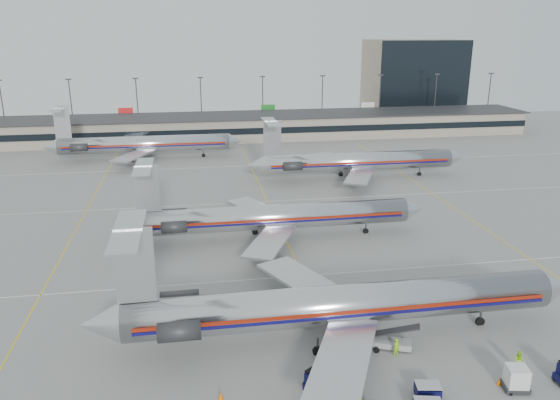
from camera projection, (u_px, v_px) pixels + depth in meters
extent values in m
plane|color=gray|center=(323.00, 317.00, 56.31)|extent=(260.00, 260.00, 0.00)
cube|color=silver|center=(303.00, 276.00, 65.72)|extent=(160.00, 0.15, 0.02)
cube|color=gray|center=(237.00, 127.00, 147.62)|extent=(160.00, 16.00, 6.00)
cube|color=black|center=(240.00, 132.00, 139.93)|extent=(160.00, 0.20, 1.60)
cube|color=#2D2D30|center=(237.00, 116.00, 146.68)|extent=(162.00, 17.00, 0.30)
cylinder|color=#38383D|center=(3.00, 109.00, 149.58)|extent=(0.30, 0.30, 15.00)
cylinder|color=#38383D|center=(71.00, 107.00, 152.39)|extent=(0.30, 0.30, 15.00)
cube|color=#2D2D30|center=(68.00, 79.00, 150.11)|extent=(1.60, 0.40, 0.35)
cylinder|color=#38383D|center=(138.00, 106.00, 155.21)|extent=(0.30, 0.30, 15.00)
cube|color=#2D2D30|center=(135.00, 78.00, 152.93)|extent=(1.60, 0.40, 0.35)
cylinder|color=#38383D|center=(201.00, 104.00, 158.03)|extent=(0.30, 0.30, 15.00)
cube|color=#2D2D30|center=(200.00, 77.00, 155.74)|extent=(1.60, 0.40, 0.35)
cylinder|color=#38383D|center=(263.00, 103.00, 160.84)|extent=(0.30, 0.30, 15.00)
cube|color=#2D2D30|center=(263.00, 77.00, 158.56)|extent=(1.60, 0.40, 0.35)
cylinder|color=#38383D|center=(322.00, 102.00, 163.66)|extent=(0.30, 0.30, 15.00)
cube|color=#2D2D30|center=(323.00, 76.00, 161.38)|extent=(1.60, 0.40, 0.35)
cylinder|color=#38383D|center=(379.00, 100.00, 166.48)|extent=(0.30, 0.30, 15.00)
cube|color=#2D2D30|center=(381.00, 75.00, 164.19)|extent=(1.60, 0.40, 0.35)
cylinder|color=#38383D|center=(435.00, 99.00, 169.29)|extent=(0.30, 0.30, 15.00)
cube|color=#2D2D30|center=(437.00, 74.00, 167.01)|extent=(1.60, 0.40, 0.35)
cylinder|color=#38383D|center=(489.00, 98.00, 172.11)|extent=(0.30, 0.30, 15.00)
cube|color=#2D2D30|center=(491.00, 73.00, 169.83)|extent=(1.60, 0.40, 0.35)
cube|color=tan|center=(413.00, 78.00, 182.69)|extent=(30.00, 20.00, 25.00)
cylinder|color=silver|center=(344.00, 304.00, 51.58)|extent=(40.79, 3.77, 3.77)
cone|color=silver|center=(555.00, 287.00, 55.03)|extent=(3.26, 3.77, 3.77)
cone|color=silver|center=(100.00, 324.00, 48.11)|extent=(3.67, 3.77, 3.77)
cube|color=maroon|center=(349.00, 312.00, 49.75)|extent=(38.75, 0.05, 0.36)
cube|color=#0E0B51|center=(349.00, 316.00, 49.88)|extent=(38.75, 0.05, 0.29)
cube|color=silver|center=(307.00, 282.00, 58.29)|extent=(9.48, 13.82, 0.33)
cube|color=silver|center=(343.00, 358.00, 44.86)|extent=(9.48, 13.82, 0.33)
cube|color=silver|center=(134.00, 266.00, 47.02)|extent=(3.47, 0.25, 6.93)
cube|color=silver|center=(128.00, 231.00, 45.99)|extent=(2.45, 10.71, 0.18)
cylinder|color=#2D2D30|center=(180.00, 299.00, 51.83)|extent=(3.67, 1.73, 1.73)
cylinder|color=#2D2D30|center=(179.00, 331.00, 46.36)|extent=(3.67, 1.73, 1.73)
cylinder|color=#2D2D30|center=(480.00, 317.00, 54.64)|extent=(0.20, 0.20, 1.68)
cylinder|color=#2D2D30|center=(318.00, 346.00, 49.62)|extent=(0.20, 0.20, 1.68)
cylinder|color=#2D2D30|center=(306.00, 319.00, 54.23)|extent=(0.20, 0.20, 1.68)
cylinder|color=black|center=(480.00, 321.00, 54.78)|extent=(0.92, 0.31, 0.92)
cylinder|color=silver|center=(277.00, 217.00, 76.39)|extent=(37.54, 3.47, 3.47)
cone|color=silver|center=(414.00, 209.00, 79.56)|extent=(3.00, 3.47, 3.47)
cone|color=silver|center=(126.00, 225.00, 73.19)|extent=(3.38, 3.47, 3.47)
cube|color=maroon|center=(279.00, 220.00, 74.70)|extent=(35.66, 0.05, 0.33)
cube|color=#0E0B51|center=(279.00, 222.00, 74.82)|extent=(35.66, 0.05, 0.26)
cube|color=silver|center=(258.00, 209.00, 82.56)|extent=(8.73, 12.72, 0.30)
cube|color=silver|center=(270.00, 241.00, 70.20)|extent=(8.73, 12.72, 0.30)
cube|color=silver|center=(147.00, 189.00, 72.19)|extent=(3.19, 0.23, 6.38)
cube|color=silver|center=(143.00, 167.00, 71.24)|extent=(2.25, 9.85, 0.17)
cylinder|color=#2D2D30|center=(175.00, 214.00, 76.62)|extent=(3.38, 1.60, 1.60)
cylinder|color=#2D2D30|center=(174.00, 227.00, 71.59)|extent=(3.38, 1.60, 1.60)
cylinder|color=#2D2D30|center=(366.00, 228.00, 79.20)|extent=(0.19, 0.19, 1.55)
cylinder|color=#2D2D30|center=(259.00, 240.00, 74.58)|extent=(0.19, 0.19, 1.55)
cylinder|color=#2D2D30|center=(255.00, 229.00, 78.82)|extent=(0.19, 0.19, 1.55)
cylinder|color=black|center=(366.00, 231.00, 79.33)|extent=(0.84, 0.28, 0.84)
cylinder|color=silver|center=(359.00, 161.00, 107.40)|extent=(37.50, 3.65, 3.65)
cone|color=silver|center=(455.00, 158.00, 110.58)|extent=(3.16, 3.65, 3.65)
cone|color=silver|center=(256.00, 166.00, 104.19)|extent=(3.55, 3.65, 3.65)
cube|color=maroon|center=(362.00, 163.00, 105.63)|extent=(35.62, 0.05, 0.35)
cube|color=#0E0B51|center=(362.00, 165.00, 105.75)|extent=(35.62, 0.05, 0.28)
cube|color=silver|center=(340.00, 159.00, 113.89)|extent=(9.18, 13.38, 0.32)
cube|color=silver|center=(360.00, 176.00, 100.89)|extent=(9.18, 13.38, 0.32)
cube|color=silver|center=(272.00, 138.00, 103.14)|extent=(3.36, 0.25, 6.71)
cube|color=silver|center=(271.00, 122.00, 102.14)|extent=(2.37, 10.36, 0.18)
cylinder|color=#2D2D30|center=(287.00, 159.00, 107.79)|extent=(3.55, 1.68, 1.68)
cylinder|color=#2D2D30|center=(293.00, 166.00, 102.50)|extent=(3.55, 1.68, 1.68)
cylinder|color=#2D2D30|center=(419.00, 172.00, 110.20)|extent=(0.20, 0.20, 1.63)
cylinder|color=#2D2D30|center=(347.00, 178.00, 105.50)|extent=(0.20, 0.20, 1.63)
cylinder|color=#2D2D30|center=(341.00, 172.00, 109.96)|extent=(0.20, 0.20, 1.63)
cylinder|color=black|center=(419.00, 174.00, 110.34)|extent=(0.89, 0.30, 0.89)
cylinder|color=silver|center=(145.00, 144.00, 123.47)|extent=(37.77, 3.68, 3.68)
cone|color=silver|center=(236.00, 141.00, 126.67)|extent=(3.18, 3.68, 3.68)
cone|color=silver|center=(50.00, 147.00, 120.24)|extent=(3.58, 3.68, 3.68)
cube|color=maroon|center=(145.00, 145.00, 121.69)|extent=(35.88, 0.05, 0.35)
cube|color=#0E0B51|center=(145.00, 147.00, 121.81)|extent=(35.88, 0.05, 0.28)
cube|color=silver|center=(139.00, 143.00, 130.00)|extent=(9.24, 13.47, 0.32)
cube|color=silver|center=(134.00, 155.00, 116.91)|extent=(9.24, 13.47, 0.32)
cube|color=silver|center=(62.00, 123.00, 119.18)|extent=(3.38, 0.25, 6.76)
cube|color=silver|center=(59.00, 109.00, 118.18)|extent=(2.39, 10.44, 0.18)
cylinder|color=#2D2D30|center=(84.00, 142.00, 123.87)|extent=(3.58, 1.69, 1.69)
cylinder|color=#2D2D30|center=(79.00, 147.00, 118.54)|extent=(3.58, 1.69, 1.69)
cylinder|color=#2D2D30|center=(203.00, 153.00, 126.29)|extent=(0.20, 0.20, 1.64)
cylinder|color=#2D2D30|center=(132.00, 158.00, 121.56)|extent=(0.20, 0.20, 1.64)
cylinder|color=#2D2D30|center=(134.00, 154.00, 126.05)|extent=(0.20, 0.20, 1.64)
cylinder|color=black|center=(204.00, 155.00, 126.43)|extent=(0.89, 0.30, 0.89)
cube|color=#0A0B38|center=(319.00, 384.00, 44.67)|extent=(2.76, 2.45, 0.57)
cube|color=#0A0B38|center=(315.00, 378.00, 44.41)|extent=(1.76, 1.71, 1.02)
cube|color=black|center=(315.00, 371.00, 44.21)|extent=(1.69, 1.63, 0.09)
cylinder|color=black|center=(328.00, 382.00, 45.44)|extent=(0.64, 0.20, 0.64)
cylinder|color=black|center=(331.00, 391.00, 44.37)|extent=(0.64, 0.20, 0.64)
cylinder|color=black|center=(306.00, 384.00, 45.15)|extent=(0.64, 0.20, 0.64)
cylinder|color=black|center=(309.00, 393.00, 44.09)|extent=(0.64, 0.20, 0.64)
cylinder|color=black|center=(556.00, 377.00, 46.08)|extent=(0.64, 0.21, 0.64)
cube|color=#0A0B38|center=(428.00, 390.00, 44.01)|extent=(2.17, 1.67, 0.73)
cube|color=#9D9D9D|center=(428.00, 385.00, 43.86)|extent=(2.17, 1.67, 0.06)
cylinder|color=black|center=(433.00, 389.00, 44.78)|extent=(0.37, 0.15, 0.37)
cylinder|color=black|center=(439.00, 398.00, 43.70)|extent=(0.37, 0.15, 0.37)
cylinder|color=black|center=(416.00, 391.00, 44.55)|extent=(0.37, 0.15, 0.37)
cylinder|color=black|center=(422.00, 400.00, 43.48)|extent=(0.37, 0.15, 0.37)
cube|color=#2D2D30|center=(515.00, 387.00, 44.96)|extent=(2.27, 2.01, 0.33)
cube|color=silver|center=(517.00, 376.00, 44.66)|extent=(1.92, 1.83, 1.67)
cylinder|color=black|center=(519.00, 382.00, 45.75)|extent=(0.27, 0.13, 0.27)
cylinder|color=black|center=(528.00, 392.00, 44.49)|extent=(0.27, 0.13, 0.27)
cylinder|color=black|center=(502.00, 384.00, 45.51)|extent=(0.27, 0.13, 0.27)
cylinder|color=black|center=(511.00, 394.00, 44.25)|extent=(0.27, 0.13, 0.27)
cube|color=#9D9D9D|center=(389.00, 343.00, 50.76)|extent=(4.26, 2.82, 0.56)
cube|color=#2D2D30|center=(397.00, 330.00, 50.48)|extent=(4.15, 2.43, 1.44)
cylinder|color=black|center=(402.00, 340.00, 51.63)|extent=(0.56, 0.18, 0.56)
cylinder|color=black|center=(406.00, 347.00, 50.48)|extent=(0.56, 0.18, 0.56)
cylinder|color=black|center=(372.00, 343.00, 51.18)|extent=(0.56, 0.18, 0.56)
cylinder|color=black|center=(377.00, 350.00, 50.03)|extent=(0.56, 0.18, 0.56)
imported|color=#8ED914|center=(397.00, 348.00, 49.38)|extent=(0.76, 0.65, 1.76)
imported|color=#9FF016|center=(519.00, 361.00, 47.43)|extent=(1.07, 0.98, 1.77)
cone|color=#E86307|center=(499.00, 382.00, 45.55)|extent=(0.47, 0.47, 0.60)
cone|color=#E86307|center=(221.00, 396.00, 43.73)|extent=(0.66, 0.66, 0.68)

